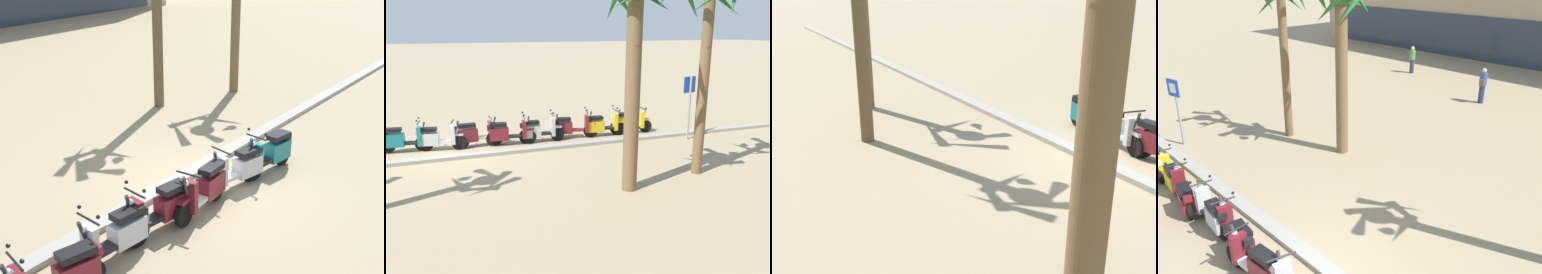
# 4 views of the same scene
# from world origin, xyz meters

# --- Properties ---
(ground_plane) EXTENTS (200.00, 200.00, 0.00)m
(ground_plane) POSITION_xyz_m (0.00, 0.00, 0.00)
(ground_plane) COLOR #9E896B
(curb_strip) EXTENTS (60.00, 0.36, 0.12)m
(curb_strip) POSITION_xyz_m (0.00, 0.47, 0.06)
(curb_strip) COLOR gray
(curb_strip) RESTS_ON ground
(scooter_silver_lead_nearest) EXTENTS (1.72, 0.56, 1.17)m
(scooter_silver_lead_nearest) POSITION_xyz_m (-3.07, -0.51, 0.45)
(scooter_silver_lead_nearest) COLOR black
(scooter_silver_lead_nearest) RESTS_ON ground
(scooter_maroon_gap_after_mid) EXTENTS (1.82, 0.59, 1.17)m
(scooter_maroon_gap_after_mid) POSITION_xyz_m (-1.91, -0.53, 0.46)
(scooter_maroon_gap_after_mid) COLOR black
(scooter_maroon_gap_after_mid) RESTS_ON ground
(scooter_maroon_mid_front) EXTENTS (1.75, 0.56, 1.04)m
(scooter_maroon_mid_front) POSITION_xyz_m (-0.79, -0.72, 0.46)
(scooter_maroon_mid_front) COLOR black
(scooter_maroon_mid_front) RESTS_ON ground
(scooter_silver_mid_rear) EXTENTS (1.74, 0.68, 1.04)m
(scooter_silver_mid_rear) POSITION_xyz_m (0.51, -0.72, 0.44)
(scooter_silver_mid_rear) COLOR black
(scooter_silver_mid_rear) RESTS_ON ground
(scooter_teal_last_in_row) EXTENTS (1.76, 0.60, 1.17)m
(scooter_teal_last_in_row) POSITION_xyz_m (1.64, -0.89, 0.46)
(scooter_teal_last_in_row) COLOR black
(scooter_teal_last_in_row) RESTS_ON ground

